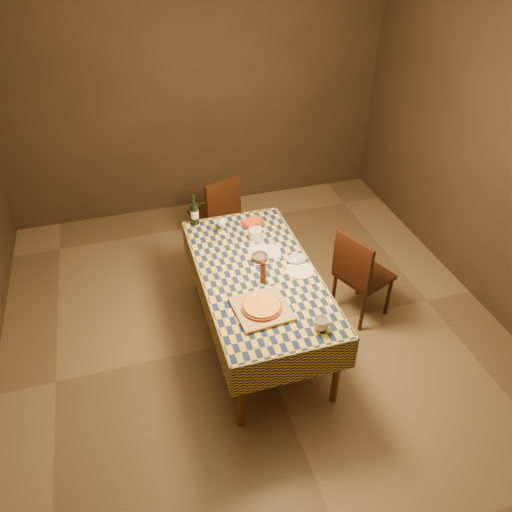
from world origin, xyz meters
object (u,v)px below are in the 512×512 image
object	(u,v)px
white_plate	(300,271)
chair_right	(359,272)
cutting_board	(262,309)
dining_table	(258,279)
wine_bottle	(194,213)
pizza	(262,306)
bowl	(260,257)
chair_far	(218,211)

from	to	relation	value
white_plate	chair_right	world-z (taller)	chair_right
cutting_board	dining_table	bearing A→B (deg)	76.98
white_plate	chair_right	distance (m)	0.69
white_plate	wine_bottle	bearing A→B (deg)	125.84
pizza	dining_table	bearing A→B (deg)	76.98
pizza	wine_bottle	size ratio (longest dim) A/B	1.31
cutting_board	pizza	world-z (taller)	pizza
cutting_board	white_plate	distance (m)	0.56
bowl	wine_bottle	world-z (taller)	wine_bottle
pizza	chair_right	bearing A→B (deg)	23.91
dining_table	wine_bottle	distance (m)	0.95
cutting_board	pizza	size ratio (longest dim) A/B	1.02
wine_bottle	bowl	bearing A→B (deg)	-59.38
chair_far	chair_right	world-z (taller)	same
wine_bottle	white_plate	distance (m)	1.18
dining_table	cutting_board	distance (m)	0.46
dining_table	wine_bottle	xyz separation A→B (m)	(-0.35, 0.86, 0.19)
wine_bottle	chair_right	xyz separation A→B (m)	(1.31, -0.83, -0.36)
cutting_board	chair_far	size ratio (longest dim) A/B	0.43
cutting_board	chair_right	xyz separation A→B (m)	(1.06, 0.47, -0.26)
white_plate	cutting_board	bearing A→B (deg)	-141.02
bowl	chair_far	world-z (taller)	chair_far
pizza	wine_bottle	bearing A→B (deg)	100.83
bowl	chair_right	xyz separation A→B (m)	(0.90, -0.13, -0.27)
cutting_board	chair_right	bearing A→B (deg)	23.91
dining_table	bowl	xyz separation A→B (m)	(0.07, 0.16, 0.10)
white_plate	dining_table	bearing A→B (deg)	165.31
bowl	white_plate	distance (m)	0.37
dining_table	pizza	xyz separation A→B (m)	(-0.10, -0.44, 0.12)
dining_table	cutting_board	world-z (taller)	cutting_board
wine_bottle	chair_right	distance (m)	1.60
bowl	white_plate	xyz separation A→B (m)	(0.27, -0.25, -0.02)
chair_right	wine_bottle	bearing A→B (deg)	147.62
wine_bottle	chair_right	bearing A→B (deg)	-32.38
dining_table	cutting_board	size ratio (longest dim) A/B	4.62
cutting_board	chair_right	world-z (taller)	chair_right
dining_table	cutting_board	bearing A→B (deg)	-103.02
cutting_board	bowl	xyz separation A→B (m)	(0.17, 0.60, 0.01)
wine_bottle	cutting_board	bearing A→B (deg)	-79.17
chair_far	bowl	bearing A→B (deg)	-86.24
cutting_board	white_plate	world-z (taller)	cutting_board
cutting_board	bowl	size ratio (longest dim) A/B	2.87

